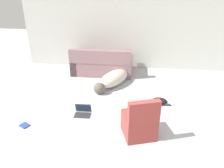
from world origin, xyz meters
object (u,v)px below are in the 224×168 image
couch (102,65)px  cat (159,101)px  book_blue (25,125)px  side_chair (139,123)px  laptop_open (83,111)px  dog (113,79)px

couch → cat: (1.61, -1.73, -0.19)m
cat → book_blue: 2.97m
cat → side_chair: size_ratio=0.63×
side_chair → laptop_open: bearing=-44.5°
couch → dog: bearing=117.1°
cat → side_chair: (-0.46, -1.19, 0.20)m
side_chair → couch: bearing=-86.5°
laptop_open → dog: bearing=69.7°
cat → laptop_open: (-1.68, -0.58, -0.01)m
laptop_open → side_chair: bearing=-28.7°
laptop_open → side_chair: side_chair is taller
book_blue → couch: bearing=68.6°
laptop_open → side_chair: size_ratio=0.42×
couch → book_blue: couch is taller
cat → book_blue: cat is taller
dog → laptop_open: dog is taller
couch → dog: size_ratio=1.20×
couch → cat: 2.37m
laptop_open → side_chair: (1.21, -0.61, 0.22)m
laptop_open → book_blue: laptop_open is taller
book_blue → side_chair: side_chair is taller
cat → side_chair: bearing=76.5°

